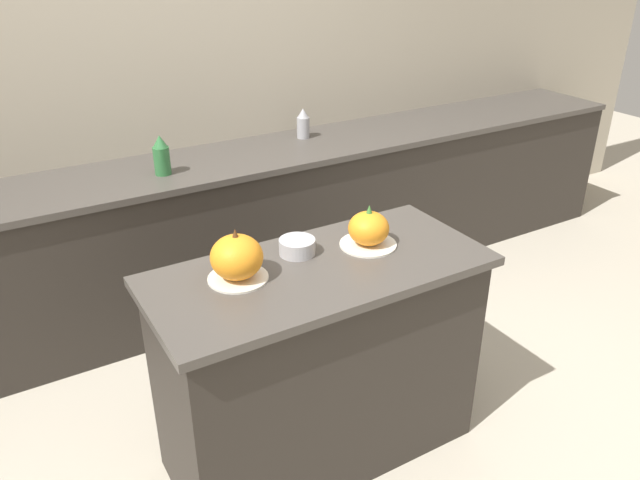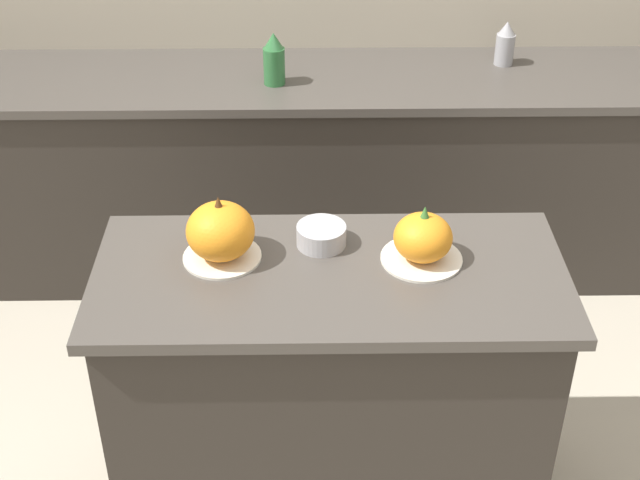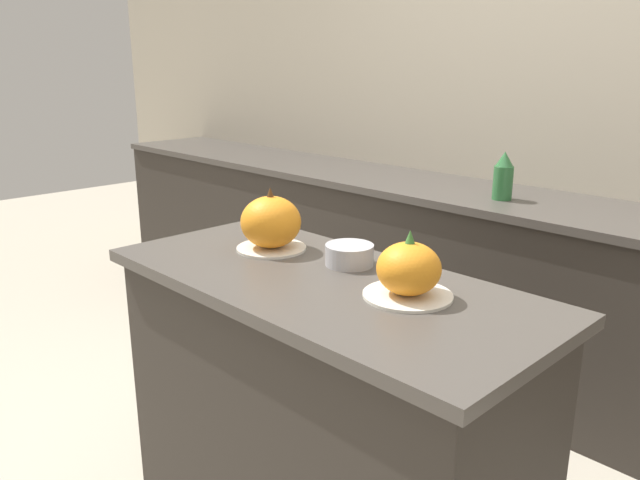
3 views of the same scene
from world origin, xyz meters
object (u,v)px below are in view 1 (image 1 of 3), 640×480
at_px(pumpkin_cake_left, 237,258).
at_px(mixing_bowl, 297,247).
at_px(pumpkin_cake_right, 369,230).
at_px(bottle_short, 303,124).
at_px(bottle_tall, 161,156).

bearing_deg(pumpkin_cake_left, mixing_bowl, 12.76).
height_order(pumpkin_cake_right, bottle_short, same).
bearing_deg(bottle_tall, mixing_bowl, -81.79).
height_order(pumpkin_cake_left, mixing_bowl, pumpkin_cake_left).
bearing_deg(pumpkin_cake_left, bottle_short, 52.93).
bearing_deg(mixing_bowl, bottle_tall, 98.21).
relative_size(bottle_tall, mixing_bowl, 1.46).
xyz_separation_m(bottle_short, mixing_bowl, (-0.76, -1.31, -0.05)).
relative_size(pumpkin_cake_left, bottle_short, 1.22).
bearing_deg(mixing_bowl, pumpkin_cake_right, -16.26).
xyz_separation_m(pumpkin_cake_left, bottle_short, (1.04, 1.37, -0.00)).
distance_m(bottle_tall, bottle_short, 0.94).
xyz_separation_m(bottle_tall, bottle_short, (0.92, 0.18, -0.01)).
distance_m(pumpkin_cake_right, bottle_tall, 1.29).
bearing_deg(pumpkin_cake_right, mixing_bowl, 163.74).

